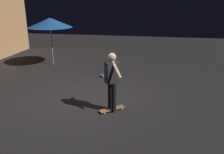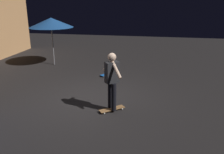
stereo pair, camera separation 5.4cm
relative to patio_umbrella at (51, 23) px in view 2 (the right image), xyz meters
The scene contains 5 objects.
ground_plane 5.14m from the patio_umbrella, 142.08° to the right, with size 28.00×28.00×0.00m, color black.
patio_umbrella is the anchor object (origin of this frame).
skateboard_ridden 6.23m from the patio_umbrella, 139.53° to the right, with size 0.65×0.73×0.07m.
skateboard_spare 3.82m from the patio_umbrella, 111.30° to the right, with size 0.74×0.63×0.07m.
skater 5.98m from the patio_umbrella, 139.53° to the right, with size 0.82×0.69×1.67m.
Camera 2 is at (-6.89, -2.12, 3.13)m, focal length 37.48 mm.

